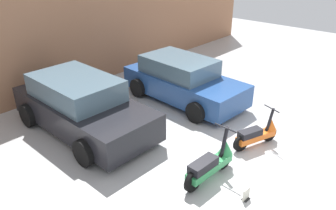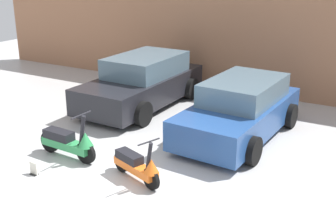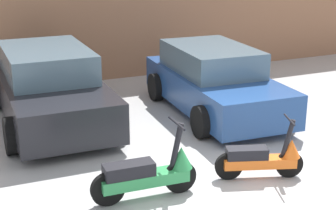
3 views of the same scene
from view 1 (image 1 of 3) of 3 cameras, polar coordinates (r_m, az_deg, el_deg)
ground_plane at (r=7.87m, az=17.23°, el=-9.98°), size 28.00×28.00×0.00m
wall_back at (r=11.53m, az=-15.63°, el=11.66°), size 19.60×0.12×3.59m
scooter_front_left at (r=7.02m, az=7.63°, el=-9.90°), size 1.53×0.55×1.07m
scooter_front_right at (r=8.33m, az=15.37°, el=-4.78°), size 1.29×0.67×0.94m
car_rear_left at (r=8.86m, az=-14.76°, el=-0.14°), size 2.13×4.29×1.44m
car_rear_center at (r=10.34m, az=2.58°, el=4.30°), size 2.11×4.08×1.35m
placard_near_left_scooter at (r=6.76m, az=13.46°, el=-14.95°), size 0.20×0.13×0.26m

